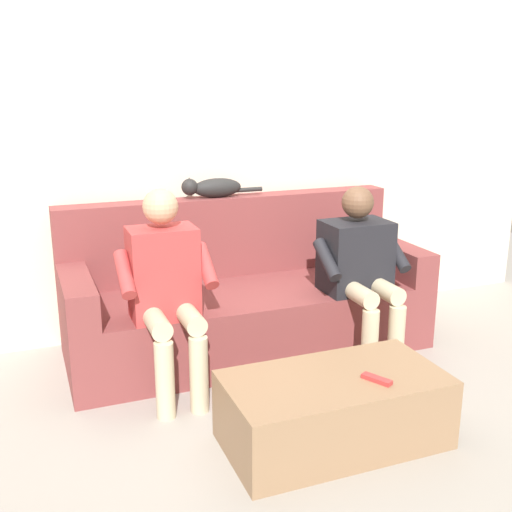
{
  "coord_description": "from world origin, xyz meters",
  "views": [
    {
      "loc": [
        1.3,
        3.38,
        1.66
      ],
      "look_at": [
        0.0,
        0.06,
        0.66
      ],
      "focal_mm": 43.14,
      "sensor_mm": 36.0,
      "label": 1
    }
  ],
  "objects": [
    {
      "name": "ground_plane",
      "position": [
        0.0,
        0.6,
        0.0
      ],
      "size": [
        8.0,
        8.0,
        0.0
      ],
      "primitive_type": "plane",
      "color": "gray"
    },
    {
      "name": "back_wall",
      "position": [
        0.0,
        -0.62,
        1.37
      ],
      "size": [
        5.17,
        0.06,
        2.75
      ],
      "primitive_type": "cube",
      "color": "beige",
      "rests_on": "ground"
    },
    {
      "name": "couch",
      "position": [
        0.0,
        -0.15,
        0.32
      ],
      "size": [
        2.27,
        0.86,
        0.95
      ],
      "color": "brown",
      "rests_on": "ground"
    },
    {
      "name": "coffee_table",
      "position": [
        0.0,
        1.08,
        0.17
      ],
      "size": [
        1.04,
        0.55,
        0.34
      ],
      "color": "#8C6B4C",
      "rests_on": "ground"
    },
    {
      "name": "person_left_seated",
      "position": [
        -0.61,
        0.25,
        0.61
      ],
      "size": [
        0.55,
        0.55,
        1.07
      ],
      "color": "black",
      "rests_on": "ground"
    },
    {
      "name": "person_right_seated",
      "position": [
        0.61,
        0.28,
        0.63
      ],
      "size": [
        0.52,
        0.52,
        1.14
      ],
      "color": "#B23838",
      "rests_on": "ground"
    },
    {
      "name": "cat_on_backrest",
      "position": [
        0.12,
        -0.43,
        1.01
      ],
      "size": [
        0.55,
        0.13,
        0.14
      ],
      "color": "black",
      "rests_on": "couch"
    },
    {
      "name": "remote_red",
      "position": [
        -0.16,
        1.19,
        0.35
      ],
      "size": [
        0.1,
        0.15,
        0.02
      ],
      "primitive_type": "cube",
      "rotation": [
        0.0,
        0.0,
        2.05
      ],
      "color": "#B73333",
      "rests_on": "coffee_table"
    }
  ]
}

